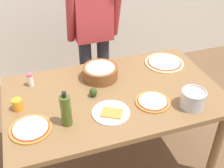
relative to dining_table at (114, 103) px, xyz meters
The scene contains 13 objects.
ground 0.67m from the dining_table, ahead, with size 8.00×8.00×0.00m, color brown.
dining_table is the anchor object (origin of this frame).
person_cook 0.81m from the dining_table, 85.84° to the left, with size 0.49×0.25×1.62m.
pizza_raw_on_board 0.62m from the dining_table, 25.75° to the left, with size 0.33×0.33×0.02m.
pizza_cooked_on_tray 0.66m from the dining_table, 162.76° to the right, with size 0.27×0.27×0.02m.
pizza_second_cooked 0.31m from the dining_table, 40.75° to the right, with size 0.25×0.25×0.02m.
plate_with_slice 0.25m from the dining_table, 114.15° to the right, with size 0.26×0.26×0.02m.
popcorn_bowl 0.28m from the dining_table, 99.52° to the left, with size 0.28×0.28×0.11m.
olive_oil_bottle 0.49m from the dining_table, 151.51° to the right, with size 0.07×0.07×0.26m.
steel_pot 0.59m from the dining_table, 34.01° to the right, with size 0.17×0.17×0.13m.
cup_orange 0.70m from the dining_table, behind, with size 0.07×0.07×0.09m, color orange.
salt_shaker 0.66m from the dining_table, 152.80° to the left, with size 0.04×0.04×0.11m.
avocado 0.20m from the dining_table, behind, with size 0.06×0.06×0.07m, color #2D4219.
Camera 1 is at (-0.55, -1.59, 2.04)m, focal length 45.47 mm.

